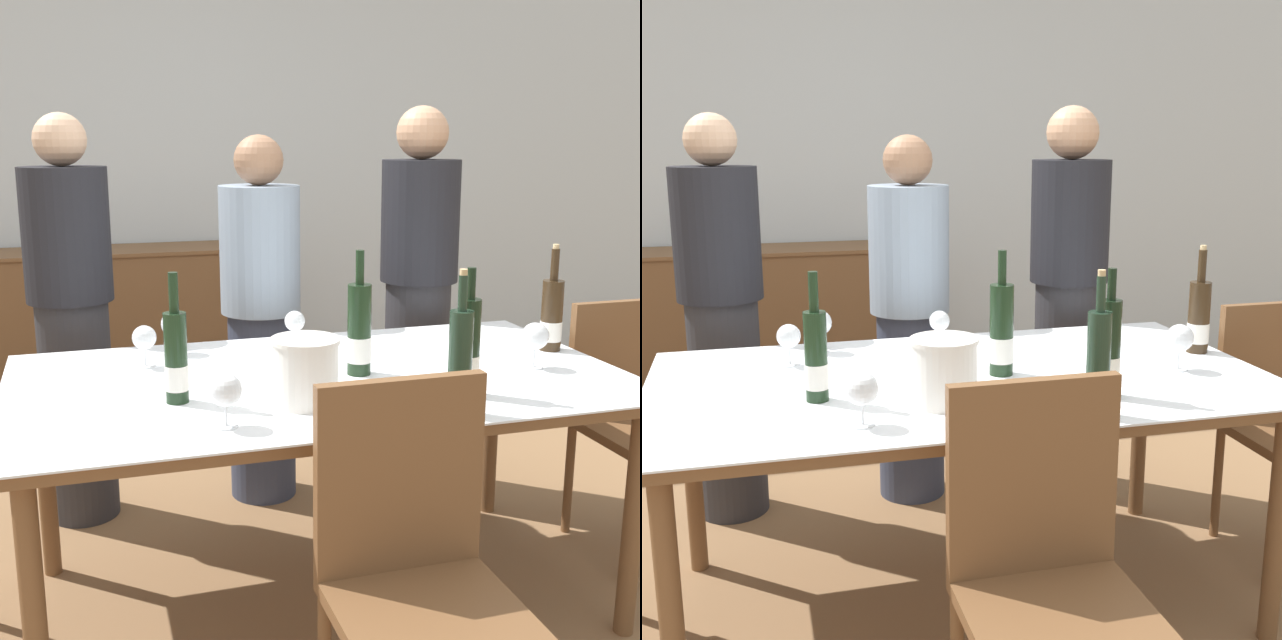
{
  "view_description": "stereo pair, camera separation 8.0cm",
  "coord_description": "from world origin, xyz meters",
  "views": [
    {
      "loc": [
        -0.69,
        -2.31,
        1.51
      ],
      "look_at": [
        0.0,
        0.0,
        0.96
      ],
      "focal_mm": 45.0,
      "sensor_mm": 36.0,
      "label": 1
    },
    {
      "loc": [
        -0.62,
        -2.33,
        1.51
      ],
      "look_at": [
        0.0,
        0.0,
        0.96
      ],
      "focal_mm": 45.0,
      "sensor_mm": 36.0,
      "label": 2
    }
  ],
  "objects": [
    {
      "name": "person_guest_left",
      "position": [
        0.01,
        0.88,
        0.76
      ],
      "size": [
        0.33,
        0.33,
        1.53
      ],
      "color": "#383F56",
      "rests_on": "ground_plane"
    },
    {
      "name": "wine_bottle_2",
      "position": [
        0.12,
        -0.01,
        0.92
      ],
      "size": [
        0.08,
        0.08,
        0.39
      ],
      "color": "black",
      "rests_on": "dining_table"
    },
    {
      "name": "wine_bottle_3",
      "position": [
        -0.46,
        -0.13,
        0.91
      ],
      "size": [
        0.07,
        0.07,
        0.37
      ],
      "color": "black",
      "rests_on": "dining_table"
    },
    {
      "name": "wine_glass_0",
      "position": [
        0.69,
        -0.11,
        0.89
      ],
      "size": [
        0.09,
        0.09,
        0.15
      ],
      "color": "white",
      "rests_on": "dining_table"
    },
    {
      "name": "person_guest_right",
      "position": [
        0.68,
        0.81,
        0.83
      ],
      "size": [
        0.33,
        0.33,
        1.64
      ],
      "color": "#2D2D33",
      "rests_on": "ground_plane"
    },
    {
      "name": "dining_table",
      "position": [
        0.0,
        0.0,
        0.72
      ],
      "size": [
        1.91,
        1.07,
        0.78
      ],
      "color": "brown",
      "rests_on": "ground_plane"
    },
    {
      "name": "ice_bucket",
      "position": [
        -0.12,
        -0.25,
        0.88
      ],
      "size": [
        0.2,
        0.2,
        0.19
      ],
      "color": "white",
      "rests_on": "dining_table"
    },
    {
      "name": "wine_glass_4",
      "position": [
        -0.36,
        -0.37,
        0.88
      ],
      "size": [
        0.09,
        0.09,
        0.14
      ],
      "color": "white",
      "rests_on": "dining_table"
    },
    {
      "name": "wine_bottle_1",
      "position": [
        0.35,
        -0.3,
        0.92
      ],
      "size": [
        0.07,
        0.07,
        0.37
      ],
      "color": "black",
      "rests_on": "dining_table"
    },
    {
      "name": "chair_right_end",
      "position": [
        1.25,
        0.08,
        0.53
      ],
      "size": [
        0.42,
        0.42,
        0.91
      ],
      "color": "brown",
      "rests_on": "ground_plane"
    },
    {
      "name": "sideboard_cabinet",
      "position": [
        -0.55,
        2.36,
        0.45
      ],
      "size": [
        1.55,
        0.46,
        0.9
      ],
      "color": "brown",
      "rests_on": "ground_plane"
    },
    {
      "name": "wine_glass_1",
      "position": [
        -0.0,
        0.3,
        0.89
      ],
      "size": [
        0.07,
        0.07,
        0.15
      ],
      "color": "white",
      "rests_on": "dining_table"
    },
    {
      "name": "ground_plane",
      "position": [
        0.0,
        0.0,
        0.0
      ],
      "size": [
        12.0,
        12.0,
        0.0
      ],
      "primitive_type": "plane",
      "color": "olive"
    },
    {
      "name": "chair_near_front",
      "position": [
        -0.0,
        -0.76,
        0.56
      ],
      "size": [
        0.42,
        0.42,
        0.97
      ],
      "color": "brown",
      "rests_on": "ground_plane"
    },
    {
      "name": "person_host",
      "position": [
        -0.74,
        0.89,
        0.8
      ],
      "size": [
        0.33,
        0.33,
        1.61
      ],
      "color": "#2D2D33",
      "rests_on": "ground_plane"
    },
    {
      "name": "wine_bottle_0",
      "position": [
        0.87,
        0.07,
        0.9
      ],
      "size": [
        0.08,
        0.08,
        0.37
      ],
      "color": "#332314",
      "rests_on": "dining_table"
    },
    {
      "name": "wine_glass_2",
      "position": [
        -0.4,
        0.41,
        0.88
      ],
      "size": [
        0.09,
        0.09,
        0.15
      ],
      "color": "white",
      "rests_on": "dining_table"
    },
    {
      "name": "wine_glass_3",
      "position": [
        -0.52,
        0.26,
        0.88
      ],
      "size": [
        0.08,
        0.08,
        0.14
      ],
      "color": "white",
      "rests_on": "dining_table"
    },
    {
      "name": "back_wall",
      "position": [
        0.0,
        2.65,
        1.4
      ],
      "size": [
        8.0,
        0.1,
        2.8
      ],
      "color": "silver",
      "rests_on": "ground_plane"
    },
    {
      "name": "wine_bottle_4",
      "position": [
        0.26,
        -0.45,
        0.92
      ],
      "size": [
        0.07,
        0.07,
        0.4
      ],
      "color": "#1E3323",
      "rests_on": "dining_table"
    }
  ]
}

